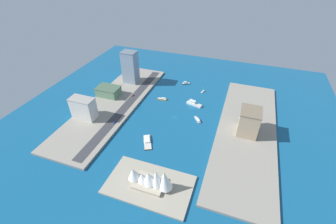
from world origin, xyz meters
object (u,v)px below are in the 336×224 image
at_px(hotel_broad_white, 84,108).
at_px(hatchback_blue, 114,122).
at_px(ferry_white_commuter, 194,104).
at_px(traffic_light_waterfront, 132,103).
at_px(tower_tall_glass, 130,67).
at_px(opera_landmark, 152,178).
at_px(yacht_sleek_gray, 198,120).
at_px(patrol_launch_navy, 186,83).
at_px(barge_flat_brown, 147,141).
at_px(sailboat_small_white, 203,91).
at_px(apartment_midrise_tan, 249,122).
at_px(terminal_long_green, 108,91).
at_px(pickup_red, 133,95).
at_px(water_taxi_orange, 162,99).

relative_size(hotel_broad_white, hatchback_blue, 6.84).
height_order(ferry_white_commuter, traffic_light_waterfront, traffic_light_waterfront).
height_order(tower_tall_glass, opera_landmark, tower_tall_glass).
distance_m(yacht_sleek_gray, patrol_launch_navy, 101.46).
distance_m(ferry_white_commuter, patrol_launch_navy, 64.55).
height_order(yacht_sleek_gray, hotel_broad_white, hotel_broad_white).
distance_m(hotel_broad_white, tower_tall_glass, 112.76).
bearing_deg(barge_flat_brown, hotel_broad_white, -8.06).
distance_m(sailboat_small_white, apartment_midrise_tan, 110.64).
distance_m(terminal_long_green, apartment_midrise_tan, 207.99).
bearing_deg(opera_landmark, pickup_red, -56.99).
relative_size(hatchback_blue, opera_landmark, 0.10).
relative_size(terminal_long_green, traffic_light_waterfront, 5.33).
bearing_deg(ferry_white_commuter, terminal_long_green, 9.11).
bearing_deg(yacht_sleek_gray, terminal_long_green, -5.35).
height_order(water_taxi_orange, traffic_light_waterfront, traffic_light_waterfront).
xyz_separation_m(patrol_launch_navy, opera_landmark, (-25.42, 208.37, 10.37)).
xyz_separation_m(hotel_broad_white, hatchback_blue, (-42.42, -2.30, -13.82)).
bearing_deg(yacht_sleek_gray, patrol_launch_navy, -65.20).
relative_size(hotel_broad_white, pickup_red, 7.31).
xyz_separation_m(terminal_long_green, pickup_red, (-36.16, -9.70, -5.78)).
xyz_separation_m(barge_flat_brown, ferry_white_commuter, (-32.75, -94.95, 1.34)).
bearing_deg(apartment_midrise_tan, sailboat_small_white, -48.70).
height_order(apartment_midrise_tan, tower_tall_glass, tower_tall_glass).
height_order(ferry_white_commuter, pickup_red, ferry_white_commuter).
distance_m(yacht_sleek_gray, tower_tall_glass, 148.31).
distance_m(ferry_white_commuter, hotel_broad_white, 153.12).
distance_m(barge_flat_brown, yacht_sleek_gray, 76.46).
xyz_separation_m(water_taxi_orange, hotel_broad_white, (80.16, 79.45, 16.26)).
relative_size(patrol_launch_navy, tower_tall_glass, 0.26).
height_order(yacht_sleek_gray, tower_tall_glass, tower_tall_glass).
relative_size(yacht_sleek_gray, terminal_long_green, 0.40).
distance_m(barge_flat_brown, water_taxi_orange, 94.41).
height_order(water_taxi_orange, hatchback_blue, hatchback_blue).
bearing_deg(water_taxi_orange, tower_tall_glass, -25.22).
distance_m(sailboat_small_white, terminal_long_green, 148.59).
distance_m(yacht_sleek_gray, opera_landmark, 117.98).
bearing_deg(traffic_light_waterfront, barge_flat_brown, 130.17).
bearing_deg(patrol_launch_navy, traffic_light_waterfront, 60.17).
bearing_deg(yacht_sleek_gray, traffic_light_waterfront, 1.01).
bearing_deg(hatchback_blue, barge_flat_brown, 163.49).
relative_size(ferry_white_commuter, apartment_midrise_tan, 0.77).
distance_m(terminal_long_green, opera_landmark, 181.37).
bearing_deg(hatchback_blue, hotel_broad_white, 3.11).
bearing_deg(opera_landmark, apartment_midrise_tan, -126.12).
distance_m(barge_flat_brown, terminal_long_green, 122.58).
bearing_deg(water_taxi_orange, traffic_light_waterfront, 45.25).
xyz_separation_m(water_taxi_orange, hatchback_blue, (37.74, 77.15, 2.44)).
bearing_deg(opera_landmark, hotel_broad_white, -28.87).
relative_size(barge_flat_brown, yacht_sleek_gray, 1.89).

